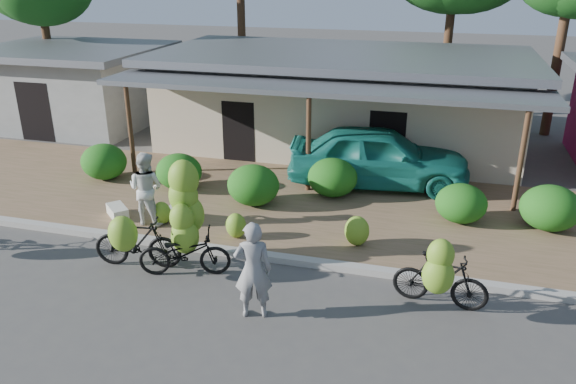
{
  "coord_description": "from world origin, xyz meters",
  "views": [
    {
      "loc": [
        3.47,
        -8.61,
        6.17
      ],
      "look_at": [
        0.21,
        3.18,
        1.2
      ],
      "focal_mm": 35.0,
      "sensor_mm": 36.0,
      "label": 1
    }
  ],
  "objects_px": {
    "sack_far": "(118,211)",
    "bystander": "(146,188)",
    "bike_right": "(440,277)",
    "sack_near": "(184,214)",
    "bike_left": "(135,241)",
    "teal_van": "(379,156)",
    "bike_center": "(185,230)",
    "vendor": "(253,270)"
  },
  "relations": [
    {
      "from": "bike_right",
      "to": "sack_far",
      "type": "height_order",
      "value": "bike_right"
    },
    {
      "from": "sack_far",
      "to": "bike_right",
      "type": "bearing_deg",
      "value": -13.48
    },
    {
      "from": "sack_near",
      "to": "teal_van",
      "type": "bearing_deg",
      "value": 40.13
    },
    {
      "from": "bike_left",
      "to": "bike_center",
      "type": "distance_m",
      "value": 1.11
    },
    {
      "from": "sack_far",
      "to": "bystander",
      "type": "distance_m",
      "value": 1.26
    },
    {
      "from": "bike_left",
      "to": "sack_far",
      "type": "bearing_deg",
      "value": 31.29
    },
    {
      "from": "bike_right",
      "to": "sack_far",
      "type": "xyz_separation_m",
      "value": [
        -8.09,
        1.94,
        -0.43
      ]
    },
    {
      "from": "bike_left",
      "to": "bike_center",
      "type": "height_order",
      "value": "bike_center"
    },
    {
      "from": "bike_left",
      "to": "sack_far",
      "type": "height_order",
      "value": "bike_left"
    },
    {
      "from": "sack_far",
      "to": "teal_van",
      "type": "xyz_separation_m",
      "value": [
        6.18,
        4.04,
        0.74
      ]
    },
    {
      "from": "bike_center",
      "to": "bike_right",
      "type": "height_order",
      "value": "bike_center"
    },
    {
      "from": "bike_center",
      "to": "sack_near",
      "type": "bearing_deg",
      "value": 10.22
    },
    {
      "from": "bike_center",
      "to": "teal_van",
      "type": "bearing_deg",
      "value": -47.12
    },
    {
      "from": "bike_center",
      "to": "vendor",
      "type": "xyz_separation_m",
      "value": [
        1.97,
        -1.29,
        0.04
      ]
    },
    {
      "from": "teal_van",
      "to": "bike_right",
      "type": "bearing_deg",
      "value": -169.86
    },
    {
      "from": "bike_right",
      "to": "teal_van",
      "type": "xyz_separation_m",
      "value": [
        -1.9,
        5.98,
        0.31
      ]
    },
    {
      "from": "bike_center",
      "to": "sack_far",
      "type": "relative_size",
      "value": 3.2
    },
    {
      "from": "bike_center",
      "to": "bike_right",
      "type": "distance_m",
      "value": 5.31
    },
    {
      "from": "sack_near",
      "to": "bystander",
      "type": "distance_m",
      "value": 1.16
    },
    {
      "from": "vendor",
      "to": "bystander",
      "type": "height_order",
      "value": "bystander"
    },
    {
      "from": "sack_far",
      "to": "bystander",
      "type": "height_order",
      "value": "bystander"
    },
    {
      "from": "vendor",
      "to": "bike_right",
      "type": "bearing_deg",
      "value": -178.04
    },
    {
      "from": "sack_near",
      "to": "teal_van",
      "type": "xyz_separation_m",
      "value": [
        4.46,
        3.76,
        0.73
      ]
    },
    {
      "from": "bike_right",
      "to": "teal_van",
      "type": "height_order",
      "value": "teal_van"
    },
    {
      "from": "bystander",
      "to": "bike_center",
      "type": "bearing_deg",
      "value": 141.72
    },
    {
      "from": "bike_center",
      "to": "bystander",
      "type": "relative_size",
      "value": 1.29
    },
    {
      "from": "sack_near",
      "to": "sack_far",
      "type": "height_order",
      "value": "sack_near"
    },
    {
      "from": "sack_far",
      "to": "teal_van",
      "type": "relative_size",
      "value": 0.14
    },
    {
      "from": "bike_right",
      "to": "sack_far",
      "type": "distance_m",
      "value": 8.33
    },
    {
      "from": "bike_center",
      "to": "sack_far",
      "type": "xyz_separation_m",
      "value": [
        -2.78,
        1.78,
        -0.67
      ]
    },
    {
      "from": "sack_near",
      "to": "vendor",
      "type": "height_order",
      "value": "vendor"
    },
    {
      "from": "sack_near",
      "to": "teal_van",
      "type": "relative_size",
      "value": 0.16
    },
    {
      "from": "bike_left",
      "to": "teal_van",
      "type": "relative_size",
      "value": 0.39
    },
    {
      "from": "bike_left",
      "to": "teal_van",
      "type": "height_order",
      "value": "teal_van"
    },
    {
      "from": "bike_left",
      "to": "teal_van",
      "type": "bearing_deg",
      "value": -44.43
    },
    {
      "from": "bystander",
      "to": "sack_far",
      "type": "bearing_deg",
      "value": -3.55
    },
    {
      "from": "bike_right",
      "to": "sack_near",
      "type": "height_order",
      "value": "bike_right"
    },
    {
      "from": "bike_left",
      "to": "bike_right",
      "type": "height_order",
      "value": "bike_right"
    },
    {
      "from": "bike_center",
      "to": "teal_van",
      "type": "distance_m",
      "value": 6.75
    },
    {
      "from": "vendor",
      "to": "bystander",
      "type": "relative_size",
      "value": 1.04
    },
    {
      "from": "bike_left",
      "to": "teal_van",
      "type": "xyz_separation_m",
      "value": [
        4.44,
        6.13,
        0.33
      ]
    },
    {
      "from": "bike_center",
      "to": "teal_van",
      "type": "height_order",
      "value": "bike_center"
    }
  ]
}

